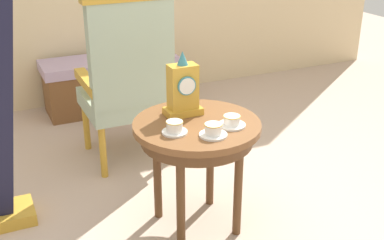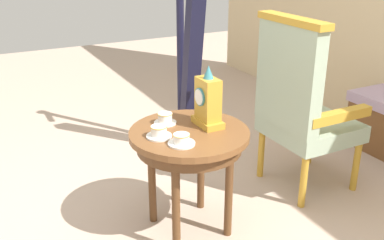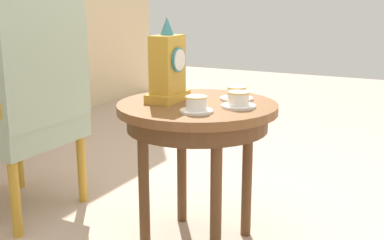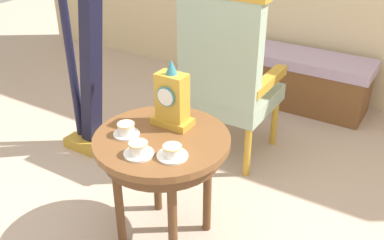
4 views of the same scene
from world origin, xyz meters
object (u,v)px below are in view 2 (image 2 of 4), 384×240
at_px(mantel_clock, 208,102).
at_px(armchair, 301,103).
at_px(teacup_center, 181,140).
at_px(teacup_left, 165,119).
at_px(harp, 189,64).
at_px(side_table, 189,144).
at_px(teacup_right, 159,132).

distance_m(mantel_clock, armchair, 0.73).
height_order(teacup_center, mantel_clock, mantel_clock).
xyz_separation_m(teacup_center, armchair, (-0.23, 0.95, -0.04)).
height_order(teacup_left, harp, harp).
xyz_separation_m(side_table, teacup_left, (-0.15, -0.07, 0.11)).
height_order(teacup_left, armchair, armchair).
distance_m(side_table, mantel_clock, 0.25).
bearing_deg(harp, side_table, -26.90).
xyz_separation_m(teacup_left, teacup_center, (0.29, -0.04, -0.00)).
bearing_deg(mantel_clock, teacup_left, -123.51).
relative_size(side_table, teacup_left, 5.23).
distance_m(teacup_left, mantel_clock, 0.26).
xyz_separation_m(mantel_clock, harp, (-0.89, 0.34, -0.04)).
bearing_deg(teacup_right, armchair, 95.45).
xyz_separation_m(teacup_right, teacup_center, (0.13, 0.06, -0.00)).
xyz_separation_m(teacup_left, teacup_right, (0.15, -0.10, -0.00)).
bearing_deg(teacup_center, harp, 151.21).
bearing_deg(teacup_left, harp, 144.96).
relative_size(teacup_right, armchair, 0.12).
distance_m(side_table, harp, 1.04).
height_order(mantel_clock, armchair, armchair).
height_order(teacup_left, teacup_right, same).
bearing_deg(teacup_left, teacup_right, -34.20).
bearing_deg(teacup_left, side_table, 25.71).
bearing_deg(armchair, harp, -155.64).
relative_size(teacup_right, mantel_clock, 0.40).
bearing_deg(mantel_clock, side_table, -80.19).
bearing_deg(harp, teacup_right, -34.90).
relative_size(side_table, teacup_center, 4.70).
distance_m(side_table, teacup_right, 0.21).
xyz_separation_m(side_table, teacup_right, (0.00, -0.18, 0.11)).
bearing_deg(armchair, teacup_left, -93.51).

